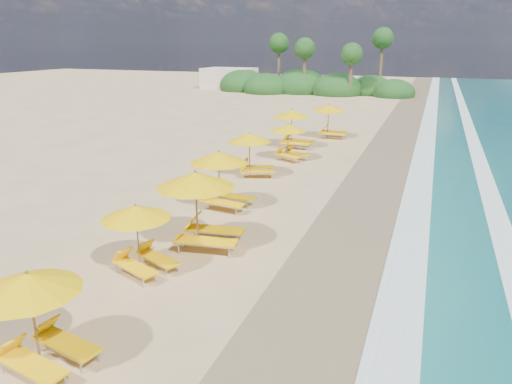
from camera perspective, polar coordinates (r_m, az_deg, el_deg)
The scene contains 13 objects.
ground at distance 17.76m, azimuth 0.00°, elevation -3.69°, with size 160.00×160.00×0.00m, color tan.
wet_sand at distance 16.89m, azimuth 12.88°, elevation -5.32°, with size 4.00×160.00×0.01m, color olive.
surf_foam at distance 16.81m, azimuth 22.06°, elevation -6.25°, with size 4.00×160.00×0.01m.
station_2 at distance 10.85m, azimuth -24.73°, elevation -13.21°, with size 2.56×2.45×2.14m.
station_3 at distance 14.12m, azimuth -13.67°, elevation -4.98°, with size 2.66×2.62×2.06m.
station_4 at distance 15.39m, azimuth -6.46°, elevation -1.48°, with size 3.05×2.89×2.59m.
station_5 at distance 19.04m, azimuth -3.99°, elevation 1.93°, with size 2.72×2.57×2.35m.
station_6 at distance 23.63m, azimuth -0.36°, elevation 4.90°, with size 2.87×2.82×2.22m.
station_7 at distance 27.00m, azimuth 4.11°, elevation 6.29°, with size 2.73×2.72×2.07m.
station_8 at distance 30.23m, azimuth 4.63°, elevation 7.91°, with size 2.67×2.47×2.45m.
station_9 at distance 33.68m, azimuth 8.97°, elevation 8.68°, with size 2.60×2.41×2.36m.
treeline at distance 63.24m, azimuth 6.17°, elevation 12.62°, with size 25.80×8.80×9.74m.
beach_building at distance 69.50m, azimuth -3.22°, elevation 13.47°, with size 7.00×5.00×2.80m, color beige.
Camera 1 is at (5.79, -15.49, 6.48)m, focal length 33.32 mm.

